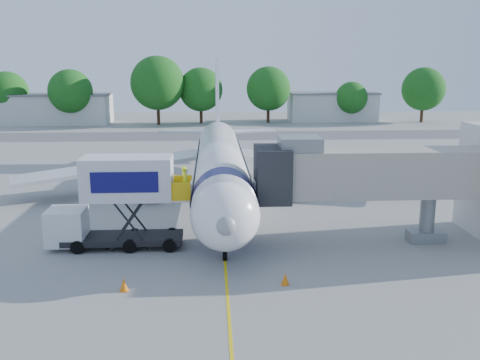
{
  "coord_description": "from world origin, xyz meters",
  "views": [
    {
      "loc": [
        -0.67,
        -37.83,
        10.9
      ],
      "look_at": [
        1.19,
        -3.21,
        3.2
      ],
      "focal_mm": 40.0,
      "sensor_mm": 36.0,
      "label": 1
    }
  ],
  "objects_px": {
    "jet_bridge": "(357,174)",
    "ground_tug": "(275,327)",
    "aircraft": "(220,163)",
    "catering_hiloader": "(117,203)"
  },
  "relations": [
    {
      "from": "aircraft",
      "to": "ground_tug",
      "type": "bearing_deg",
      "value": -85.69
    },
    {
      "from": "aircraft",
      "to": "jet_bridge",
      "type": "distance_m",
      "value": 13.77
    },
    {
      "from": "aircraft",
      "to": "jet_bridge",
      "type": "height_order",
      "value": "aircraft"
    },
    {
      "from": "aircraft",
      "to": "catering_hiloader",
      "type": "relative_size",
      "value": 4.44
    },
    {
      "from": "catering_hiloader",
      "to": "ground_tug",
      "type": "bearing_deg",
      "value": -56.02
    },
    {
      "from": "aircraft",
      "to": "catering_hiloader",
      "type": "xyz_separation_m",
      "value": [
        -6.26,
        -11.12,
        -0.19
      ]
    },
    {
      "from": "catering_hiloader",
      "to": "ground_tug",
      "type": "relative_size",
      "value": 2.09
    },
    {
      "from": "ground_tug",
      "to": "jet_bridge",
      "type": "bearing_deg",
      "value": 55.74
    },
    {
      "from": "jet_bridge",
      "to": "ground_tug",
      "type": "bearing_deg",
      "value": -117.81
    },
    {
      "from": "aircraft",
      "to": "ground_tug",
      "type": "xyz_separation_m",
      "value": [
        1.73,
        -22.99,
        -2.14
      ]
    }
  ]
}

